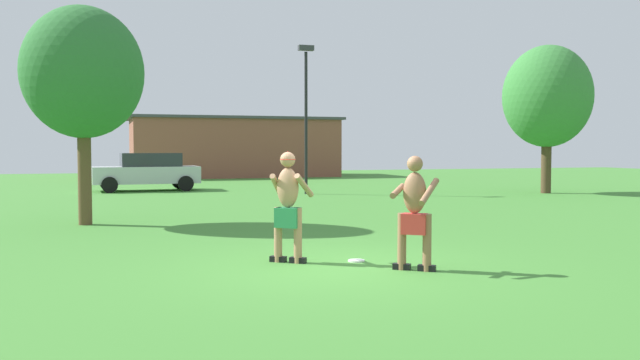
# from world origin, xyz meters

# --- Properties ---
(ground_plane) EXTENTS (80.00, 80.00, 0.00)m
(ground_plane) POSITION_xyz_m (0.00, 0.00, 0.00)
(ground_plane) COLOR #428433
(player_with_cap) EXTENTS (0.77, 0.79, 1.76)m
(player_with_cap) POSITION_xyz_m (-0.55, 0.63, 0.98)
(player_with_cap) COLOR black
(player_with_cap) RESTS_ON ground_plane
(player_in_red) EXTENTS (0.83, 0.74, 1.70)m
(player_in_red) POSITION_xyz_m (1.04, -0.61, 0.90)
(player_in_red) COLOR black
(player_in_red) RESTS_ON ground_plane
(frisbee) EXTENTS (0.27, 0.27, 0.03)m
(frisbee) POSITION_xyz_m (0.51, 0.38, 0.01)
(frisbee) COLOR white
(frisbee) RESTS_ON ground_plane
(car_silver_mid_lot) EXTENTS (4.37, 2.16, 1.58)m
(car_silver_mid_lot) POSITION_xyz_m (-1.55, 19.27, 0.82)
(car_silver_mid_lot) COLOR silver
(car_silver_mid_lot) RESTS_ON ground_plane
(lamp_post) EXTENTS (0.60, 0.24, 5.74)m
(lamp_post) POSITION_xyz_m (4.20, 15.31, 3.52)
(lamp_post) COLOR black
(lamp_post) RESTS_ON ground_plane
(outbuilding_behind_lot) EXTENTS (12.76, 6.35, 3.66)m
(outbuilding_behind_lot) POSITION_xyz_m (4.46, 31.93, 1.84)
(outbuilding_behind_lot) COLOR brown
(outbuilding_behind_lot) RESTS_ON ground_plane
(tree_left_field) EXTENTS (3.46, 3.46, 5.84)m
(tree_left_field) POSITION_xyz_m (13.40, 12.83, 3.81)
(tree_left_field) COLOR #4C3823
(tree_left_field) RESTS_ON ground_plane
(tree_right_field) EXTENTS (2.79, 2.79, 5.10)m
(tree_right_field) POSITION_xyz_m (-3.72, 7.09, 3.55)
(tree_right_field) COLOR brown
(tree_right_field) RESTS_ON ground_plane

